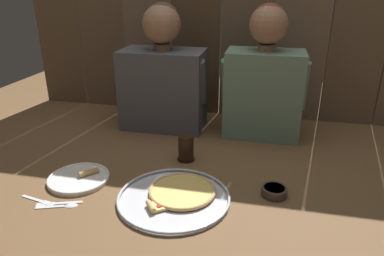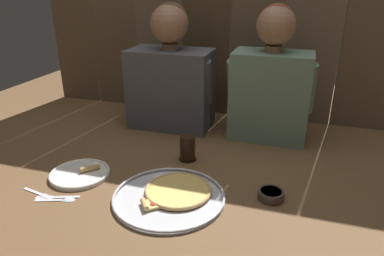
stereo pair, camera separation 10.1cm
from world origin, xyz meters
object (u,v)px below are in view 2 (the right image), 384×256
object	(u,v)px
diner_left	(171,75)
dinner_plate	(80,174)
diner_right	(271,81)
pizza_tray	(171,194)
dipping_bowl	(271,194)
drinking_glass	(187,148)

from	to	relation	value
diner_left	dinner_plate	bearing A→B (deg)	-104.94
diner_left	diner_right	world-z (taller)	diner_right
pizza_tray	dipping_bowl	xyz separation A→B (m)	(0.34, 0.09, 0.01)
drinking_glass	diner_left	bearing A→B (deg)	119.83
pizza_tray	diner_right	distance (m)	0.74
drinking_glass	diner_left	distance (m)	0.46
dipping_bowl	diner_left	world-z (taller)	diner_left
pizza_tray	diner_left	world-z (taller)	diner_left
pizza_tray	drinking_glass	size ratio (longest dim) A/B	3.62
dinner_plate	diner_right	world-z (taller)	diner_right
pizza_tray	dinner_plate	size ratio (longest dim) A/B	1.70
diner_right	pizza_tray	bearing A→B (deg)	-112.49
pizza_tray	dinner_plate	bearing A→B (deg)	175.29
dipping_bowl	drinking_glass	bearing A→B (deg)	151.99
drinking_glass	diner_right	distance (m)	0.51
diner_left	diner_right	bearing A→B (deg)	-0.07
pizza_tray	drinking_glass	distance (m)	0.29
pizza_tray	dipping_bowl	size ratio (longest dim) A/B	4.32
pizza_tray	diner_right	bearing A→B (deg)	67.51
diner_left	diner_right	size ratio (longest dim) A/B	1.00
dinner_plate	drinking_glass	size ratio (longest dim) A/B	2.13
diner_left	diner_right	distance (m)	0.50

